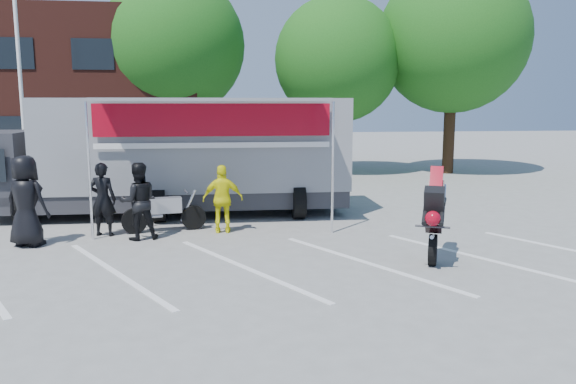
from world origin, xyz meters
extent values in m
plane|color=gray|center=(0.00, 0.00, 0.00)|extent=(100.00, 100.00, 0.00)
cube|color=white|center=(0.00, 1.00, 0.01)|extent=(18.09, 13.33, 0.01)
cylinder|color=white|center=(-6.50, 10.00, 4.00)|extent=(0.12, 0.12, 8.00)
cylinder|color=#382314|center=(-2.00, 16.00, 1.62)|extent=(0.50, 0.50, 3.24)
sphere|color=#185114|center=(-2.00, 16.00, 5.58)|extent=(6.12, 6.12, 6.12)
cylinder|color=#382314|center=(5.00, 15.00, 1.44)|extent=(0.50, 0.50, 2.88)
sphere|color=#185114|center=(5.00, 15.00, 4.96)|extent=(5.44, 5.44, 5.44)
cylinder|color=#382314|center=(10.00, 14.50, 1.71)|extent=(0.50, 0.50, 3.42)
sphere|color=#185114|center=(10.00, 14.50, 5.89)|extent=(6.46, 6.46, 6.46)
imported|color=black|center=(-4.42, 3.28, 1.00)|extent=(1.14, 0.96, 2.00)
imported|color=black|center=(-2.97, 4.07, 0.87)|extent=(0.72, 0.56, 1.74)
imported|color=black|center=(-2.09, 3.58, 0.89)|extent=(1.01, 0.87, 1.78)
imported|color=#FFFA0D|center=(-0.17, 4.03, 0.82)|extent=(0.97, 0.43, 1.65)
camera|label=1|loc=(-0.33, -9.35, 3.11)|focal=35.00mm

